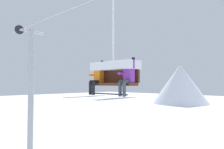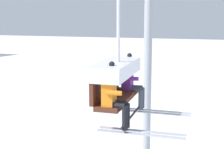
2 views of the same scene
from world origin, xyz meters
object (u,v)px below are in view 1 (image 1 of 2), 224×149
at_px(skier_orange, 96,78).
at_px(skier_purple, 127,77).
at_px(chairlift_chair, 115,69).
at_px(lift_tower_near, 31,99).

xyz_separation_m(skier_orange, skier_purple, (1.48, 0.00, 0.00)).
bearing_deg(chairlift_chair, skier_orange, -163.85).
bearing_deg(skier_orange, chairlift_chair, 16.15).
height_order(chairlift_chair, skier_purple, chairlift_chair).
height_order(skier_orange, skier_purple, same).
distance_m(lift_tower_near, chairlift_chair, 8.27).
bearing_deg(lift_tower_near, skier_purple, -5.97).
bearing_deg(skier_purple, skier_orange, 180.00).
bearing_deg(lift_tower_near, skier_orange, -7.16).
relative_size(skier_orange, skier_purple, 1.00).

